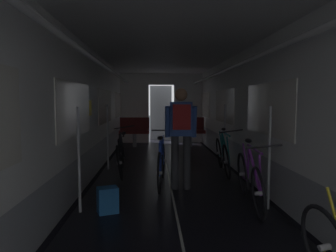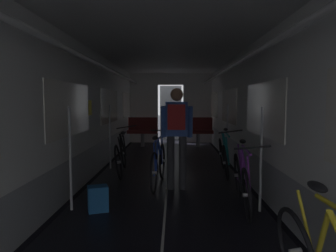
{
  "view_description": "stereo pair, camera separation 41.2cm",
  "coord_description": "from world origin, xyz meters",
  "px_view_note": "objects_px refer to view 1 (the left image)",
  "views": [
    {
      "loc": [
        -0.3,
        -1.96,
        1.47
      ],
      "look_at": [
        0.0,
        4.18,
        0.98
      ],
      "focal_mm": 33.12,
      "sensor_mm": 36.0,
      "label": 1
    },
    {
      "loc": [
        0.11,
        -1.97,
        1.47
      ],
      "look_at": [
        0.0,
        4.18,
        0.98
      ],
      "focal_mm": 33.12,
      "sensor_mm": 36.0,
      "label": 2
    }
  ],
  "objects_px": {
    "bench_seat_far_right": "(190,129)",
    "backpack_on_floor": "(108,200)",
    "bicycle_teal": "(223,155)",
    "bicycle_blue_in_aisle": "(161,164)",
    "bicycle_purple": "(250,179)",
    "bicycle_black": "(120,156)",
    "bench_seat_far_left": "(134,129)",
    "person_cyclist_aisle": "(181,129)"
  },
  "relations": [
    {
      "from": "bench_seat_far_left",
      "to": "bicycle_blue_in_aisle",
      "type": "distance_m",
      "value": 4.76
    },
    {
      "from": "bench_seat_far_right",
      "to": "bicycle_black",
      "type": "xyz_separation_m",
      "value": [
        -1.85,
        -3.84,
        -0.19
      ]
    },
    {
      "from": "bench_seat_far_right",
      "to": "backpack_on_floor",
      "type": "distance_m",
      "value": 6.28
    },
    {
      "from": "bench_seat_far_left",
      "to": "person_cyclist_aisle",
      "type": "distance_m",
      "value": 5.1
    },
    {
      "from": "bicycle_purple",
      "to": "bicycle_teal",
      "type": "bearing_deg",
      "value": 88.04
    },
    {
      "from": "bicycle_black",
      "to": "bicycle_teal",
      "type": "distance_m",
      "value": 2.08
    },
    {
      "from": "bench_seat_far_left",
      "to": "bicycle_blue_in_aisle",
      "type": "relative_size",
      "value": 0.58
    },
    {
      "from": "bicycle_blue_in_aisle",
      "to": "backpack_on_floor",
      "type": "distance_m",
      "value": 1.52
    },
    {
      "from": "bicycle_black",
      "to": "backpack_on_floor",
      "type": "bearing_deg",
      "value": -88.51
    },
    {
      "from": "bicycle_purple",
      "to": "person_cyclist_aisle",
      "type": "height_order",
      "value": "person_cyclist_aisle"
    },
    {
      "from": "bicycle_blue_in_aisle",
      "to": "bicycle_teal",
      "type": "bearing_deg",
      "value": 34.07
    },
    {
      "from": "bench_seat_far_left",
      "to": "bicycle_blue_in_aisle",
      "type": "bearing_deg",
      "value": -80.96
    },
    {
      "from": "person_cyclist_aisle",
      "to": "bench_seat_far_right",
      "type": "bearing_deg",
      "value": 81.59
    },
    {
      "from": "bicycle_black",
      "to": "bench_seat_far_left",
      "type": "bearing_deg",
      "value": 89.2
    },
    {
      "from": "bicycle_purple",
      "to": "backpack_on_floor",
      "type": "distance_m",
      "value": 1.98
    },
    {
      "from": "bicycle_blue_in_aisle",
      "to": "person_cyclist_aisle",
      "type": "bearing_deg",
      "value": -40.12
    },
    {
      "from": "bench_seat_far_right",
      "to": "bicycle_blue_in_aisle",
      "type": "bearing_deg",
      "value": -102.61
    },
    {
      "from": "bench_seat_far_left",
      "to": "bicycle_blue_in_aisle",
      "type": "xyz_separation_m",
      "value": [
        0.75,
        -4.7,
        -0.18
      ]
    },
    {
      "from": "bicycle_purple",
      "to": "bench_seat_far_left",
      "type": "bearing_deg",
      "value": 108.59
    },
    {
      "from": "bicycle_blue_in_aisle",
      "to": "backpack_on_floor",
      "type": "xyz_separation_m",
      "value": [
        -0.75,
        -1.31,
        -0.21
      ]
    },
    {
      "from": "bench_seat_far_right",
      "to": "bicycle_teal",
      "type": "bearing_deg",
      "value": -86.6
    },
    {
      "from": "bench_seat_far_left",
      "to": "bench_seat_far_right",
      "type": "bearing_deg",
      "value": 0.0
    },
    {
      "from": "bench_seat_far_left",
      "to": "bench_seat_far_right",
      "type": "relative_size",
      "value": 1.0
    },
    {
      "from": "bench_seat_far_left",
      "to": "person_cyclist_aisle",
      "type": "height_order",
      "value": "person_cyclist_aisle"
    },
    {
      "from": "bench_seat_far_left",
      "to": "bench_seat_far_right",
      "type": "xyz_separation_m",
      "value": [
        1.8,
        0.0,
        0.0
      ]
    },
    {
      "from": "bench_seat_far_left",
      "to": "bicycle_teal",
      "type": "xyz_separation_m",
      "value": [
        2.03,
        -3.84,
        -0.19
      ]
    },
    {
      "from": "bicycle_purple",
      "to": "person_cyclist_aisle",
      "type": "bearing_deg",
      "value": 136.23
    },
    {
      "from": "backpack_on_floor",
      "to": "bench_seat_far_right",
      "type": "bearing_deg",
      "value": 73.35
    },
    {
      "from": "bicycle_teal",
      "to": "backpack_on_floor",
      "type": "xyz_separation_m",
      "value": [
        -2.03,
        -2.17,
        -0.21
      ]
    },
    {
      "from": "bench_seat_far_left",
      "to": "bench_seat_far_right",
      "type": "height_order",
      "value": "same"
    },
    {
      "from": "bicycle_purple",
      "to": "backpack_on_floor",
      "type": "relative_size",
      "value": 4.98
    },
    {
      "from": "bicycle_teal",
      "to": "bicycle_purple",
      "type": "bearing_deg",
      "value": -91.96
    },
    {
      "from": "bench_seat_far_right",
      "to": "backpack_on_floor",
      "type": "bearing_deg",
      "value": -106.65
    },
    {
      "from": "bench_seat_far_left",
      "to": "bicycle_teal",
      "type": "relative_size",
      "value": 0.58
    },
    {
      "from": "bicycle_teal",
      "to": "bicycle_blue_in_aisle",
      "type": "bearing_deg",
      "value": -145.93
    },
    {
      "from": "bench_seat_far_right",
      "to": "bicycle_teal",
      "type": "xyz_separation_m",
      "value": [
        0.23,
        -3.84,
        -0.19
      ]
    },
    {
      "from": "bench_seat_far_right",
      "to": "backpack_on_floor",
      "type": "height_order",
      "value": "bench_seat_far_right"
    },
    {
      "from": "bicycle_black",
      "to": "bench_seat_far_right",
      "type": "bearing_deg",
      "value": 64.24
    },
    {
      "from": "person_cyclist_aisle",
      "to": "bicycle_blue_in_aisle",
      "type": "xyz_separation_m",
      "value": [
        -0.32,
        0.27,
        -0.63
      ]
    },
    {
      "from": "person_cyclist_aisle",
      "to": "backpack_on_floor",
      "type": "xyz_separation_m",
      "value": [
        -1.06,
        -1.04,
        -0.85
      ]
    },
    {
      "from": "bicycle_purple",
      "to": "bicycle_blue_in_aisle",
      "type": "relative_size",
      "value": 1.0
    },
    {
      "from": "bench_seat_far_left",
      "to": "backpack_on_floor",
      "type": "distance_m",
      "value": 6.02
    }
  ]
}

